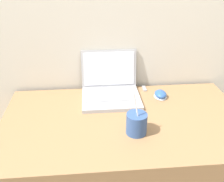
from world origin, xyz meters
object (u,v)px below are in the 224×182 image
object	(u,v)px
laptop	(110,88)
usb_stick	(144,89)
computer_mouse	(161,94)
drink_cup	(137,123)

from	to	relation	value
laptop	usb_stick	size ratio (longest dim) A/B	5.25
usb_stick	computer_mouse	bearing A→B (deg)	-54.52
laptop	computer_mouse	world-z (taller)	laptop
laptop	computer_mouse	size ratio (longest dim) A/B	3.45
usb_stick	laptop	bearing A→B (deg)	-163.59
laptop	drink_cup	world-z (taller)	laptop
computer_mouse	laptop	bearing A→B (deg)	171.97
laptop	drink_cup	xyz separation A→B (m)	(0.09, -0.35, 0.00)
computer_mouse	usb_stick	bearing A→B (deg)	125.48
laptop	drink_cup	bearing A→B (deg)	-76.02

